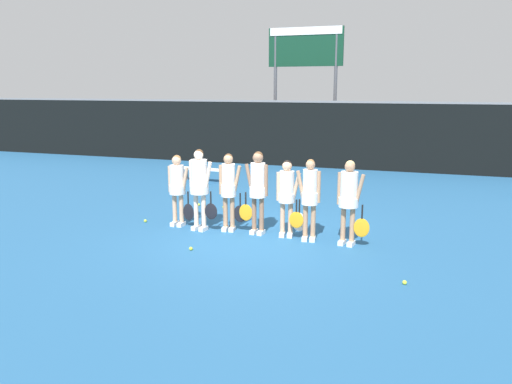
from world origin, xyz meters
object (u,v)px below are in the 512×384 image
Objects in this scene: tennis_ball_1 at (199,205)px; tennis_ball_3 at (145,221)px; bench_courtside at (203,170)px; tennis_ball_0 at (405,282)px; player_2 at (229,186)px; tennis_ball_4 at (224,207)px; player_5 at (309,194)px; tennis_ball_2 at (191,249)px; player_4 at (287,193)px; player_0 at (178,185)px; player_6 at (349,196)px; player_1 at (199,182)px; player_3 at (258,185)px; scoreboard at (305,59)px.

tennis_ball_3 is at bearing -104.27° from tennis_ball_1.
tennis_ball_0 is at bearing -42.35° from bench_courtside.
player_2 reaches higher than tennis_ball_4.
player_5 is (1.82, -0.14, -0.02)m from player_2.
tennis_ball_0 is 4.05m from tennis_ball_2.
bench_courtside is at bearing 133.65° from tennis_ball_0.
player_5 is 26.00× the size of tennis_ball_4.
player_4 is 25.04× the size of tennis_ball_4.
player_0 is 23.49× the size of tennis_ball_2.
player_5 is at bearing -174.33° from player_6.
player_0 is 23.37× the size of tennis_ball_3.
player_1 is 25.88× the size of tennis_ball_3.
player_1 is 1.05× the size of player_6.
player_6 is (3.88, -0.19, 0.06)m from player_0.
player_1 is at bearing -12.77° from player_0.
player_4 is (2.57, -0.02, -0.01)m from player_0.
player_5 reaches higher than tennis_ball_3.
player_6 reaches higher than tennis_ball_4.
tennis_ball_0 is (5.07, -1.97, -0.92)m from player_0.
tennis_ball_1 is (-1.64, 1.92, -0.97)m from player_2.
player_3 is 25.38× the size of tennis_ball_0.
tennis_ball_1 is at bearing -63.60° from bench_courtside.
bench_courtside is 7.17m from player_5.
player_0 is 1.92m from player_3.
tennis_ball_1 is 1.97m from tennis_ball_3.
tennis_ball_2 is (-1.52, -1.50, -0.92)m from player_4.
tennis_ball_0 reaches higher than tennis_ball_4.
player_6 reaches higher than tennis_ball_2.
player_0 is 24.03× the size of tennis_ball_1.
player_5 is 0.99× the size of player_6.
bench_courtside is 5.98m from player_2.
player_1 is 2.54m from tennis_ball_1.
player_3 is 1.10× the size of player_4.
player_5 is at bearing -43.80° from bench_courtside.
tennis_ball_2 is at bearing -143.84° from player_4.
player_6 reaches higher than tennis_ball_3.
player_1 is 1.07× the size of player_5.
player_3 reaches higher than player_5.
tennis_ball_3 reaches higher than tennis_ball_1.
player_0 is at bearing 158.73° from tennis_ball_0.
player_2 is at bearing 22.47° from player_1.
player_4 is at bearing -78.40° from scoreboard.
player_0 is at bearing -91.26° from scoreboard.
tennis_ball_3 is at bearing 171.20° from player_4.
player_0 is at bearing 173.42° from player_2.
scoreboard reaches higher than player_6.
player_3 is 25.69× the size of tennis_ball_3.
scoreboard is at bearing 90.95° from player_0.
player_0 is 3.89m from player_6.
player_3 reaches higher than player_2.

